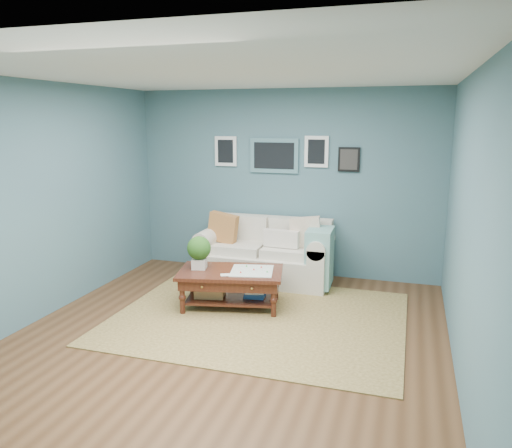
% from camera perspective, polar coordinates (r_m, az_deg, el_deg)
% --- Properties ---
extents(room_shell, '(5.00, 5.02, 2.70)m').
position_cam_1_polar(room_shell, '(5.03, -3.46, 1.45)').
color(room_shell, brown).
rests_on(room_shell, ground).
extents(area_rug, '(3.29, 2.64, 0.01)m').
position_cam_1_polar(area_rug, '(5.91, 0.31, -10.61)').
color(area_rug, brown).
rests_on(area_rug, ground).
extents(loveseat, '(1.91, 0.87, 0.98)m').
position_cam_1_polar(loveseat, '(7.10, 1.70, -3.40)').
color(loveseat, silver).
rests_on(loveseat, ground).
extents(coffee_table, '(1.37, 0.98, 0.87)m').
position_cam_1_polar(coffee_table, '(6.13, -3.51, -6.01)').
color(coffee_table, black).
rests_on(coffee_table, ground).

